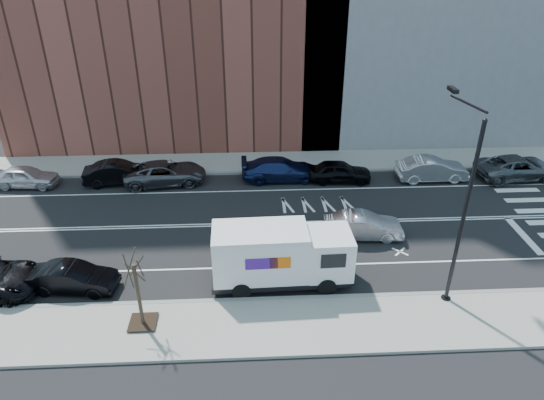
{
  "coord_description": "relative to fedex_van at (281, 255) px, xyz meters",
  "views": [
    {
      "loc": [
        -2.1,
        -24.82,
        15.25
      ],
      "look_at": [
        -0.85,
        0.39,
        1.4
      ],
      "focal_mm": 32.0,
      "sensor_mm": 36.0,
      "label": 1
    }
  ],
  "objects": [
    {
      "name": "road_markings",
      "position": [
        0.73,
        5.6,
        -1.63
      ],
      "size": [
        40.0,
        8.6,
        0.01
      ],
      "primitive_type": null,
      "color": "white",
      "rests_on": "ground"
    },
    {
      "name": "far_parked_e",
      "position": [
        4.85,
        11.09,
        -0.89
      ],
      "size": [
        4.51,
        2.07,
        1.5
      ],
      "primitive_type": "imported",
      "rotation": [
        0.0,
        0.0,
        1.5
      ],
      "color": "black",
      "rests_on": "ground"
    },
    {
      "name": "far_parked_f",
      "position": [
        11.38,
        11.01,
        -0.82
      ],
      "size": [
        4.96,
        1.78,
        1.63
      ],
      "primitive_type": "imported",
      "rotation": [
        0.0,
        0.0,
        1.58
      ],
      "color": "silver",
      "rests_on": "ground"
    },
    {
      "name": "sidewalk_near",
      "position": [
        0.73,
        -3.2,
        -1.56
      ],
      "size": [
        44.0,
        3.6,
        0.15
      ],
      "primitive_type": "cube",
      "color": "gray",
      "rests_on": "ground"
    },
    {
      "name": "curb_near",
      "position": [
        0.73,
        -1.4,
        -1.55
      ],
      "size": [
        44.0,
        0.25,
        0.17
      ],
      "primitive_type": "cube",
      "color": "gray",
      "rests_on": "ground"
    },
    {
      "name": "sidewalk_far",
      "position": [
        0.73,
        14.4,
        -1.56
      ],
      "size": [
        44.0,
        3.6,
        0.15
      ],
      "primitive_type": "cube",
      "color": "gray",
      "rests_on": "ground"
    },
    {
      "name": "streetlight",
      "position": [
        7.73,
        -1.31,
        3.44
      ],
      "size": [
        0.44,
        4.02,
        9.34
      ],
      "color": "black",
      "rests_on": "ground"
    },
    {
      "name": "fedex_van",
      "position": [
        0.0,
        0.0,
        0.0
      ],
      "size": [
        6.9,
        2.59,
        3.12
      ],
      "rotation": [
        0.0,
        0.0,
        0.03
      ],
      "color": "black",
      "rests_on": "ground"
    },
    {
      "name": "curb_far",
      "position": [
        0.73,
        12.6,
        -1.55
      ],
      "size": [
        44.0,
        0.25,
        0.17
      ],
      "primitive_type": "cube",
      "color": "gray",
      "rests_on": "ground"
    },
    {
      "name": "near_parked_rear_a",
      "position": [
        -10.04,
        -0.08,
        -0.95
      ],
      "size": [
        4.33,
        1.92,
        1.38
      ],
      "primitive_type": "imported",
      "rotation": [
        0.0,
        0.0,
        1.46
      ],
      "color": "black",
      "rests_on": "ground"
    },
    {
      "name": "far_parked_d",
      "position": [
        0.73,
        11.57,
        -0.85
      ],
      "size": [
        5.45,
        2.27,
        1.57
      ],
      "primitive_type": "imported",
      "rotation": [
        0.0,
        0.0,
        1.58
      ],
      "color": "navy",
      "rests_on": "ground"
    },
    {
      "name": "far_parked_a",
      "position": [
        -16.75,
        11.38,
        -0.91
      ],
      "size": [
        4.4,
        2.0,
        1.46
      ],
      "primitive_type": "imported",
      "rotation": [
        0.0,
        0.0,
        1.51
      ],
      "color": "silver",
      "rests_on": "ground"
    },
    {
      "name": "street_tree",
      "position": [
        -6.27,
        -2.8,
        -0.19
      ],
      "size": [
        1.2,
        1.2,
        3.75
      ],
      "color": "black",
      "rests_on": "ground"
    },
    {
      "name": "far_parked_g",
      "position": [
        17.53,
        10.99,
        -0.83
      ],
      "size": [
        5.98,
        3.13,
        1.61
      ],
      "primitive_type": "imported",
      "rotation": [
        0.0,
        0.0,
        1.65
      ],
      "color": "#53575B",
      "rests_on": "ground"
    },
    {
      "name": "far_parked_c",
      "position": [
        -7.27,
        11.39,
        -0.86
      ],
      "size": [
        5.87,
        3.23,
        1.56
      ],
      "primitive_type": "imported",
      "rotation": [
        0.0,
        0.0,
        1.69
      ],
      "color": "#4F5157",
      "rests_on": "ground"
    },
    {
      "name": "far_parked_b",
      "position": [
        -10.47,
        11.56,
        -0.85
      ],
      "size": [
        4.92,
        2.23,
        1.57
      ],
      "primitive_type": "imported",
      "rotation": [
        0.0,
        0.0,
        1.69
      ],
      "color": "black",
      "rests_on": "ground"
    },
    {
      "name": "ground",
      "position": [
        0.73,
        5.6,
        -1.64
      ],
      "size": [
        120.0,
        120.0,
        0.0
      ],
      "primitive_type": "plane",
      "color": "black",
      "rests_on": "ground"
    },
    {
      "name": "driving_sedan",
      "position": [
        4.96,
        3.89,
        -0.9
      ],
      "size": [
        4.53,
        1.77,
        1.47
      ],
      "primitive_type": "imported",
      "rotation": [
        0.0,
        0.0,
        1.52
      ],
      "color": "#B9B9BE",
      "rests_on": "ground"
    }
  ]
}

